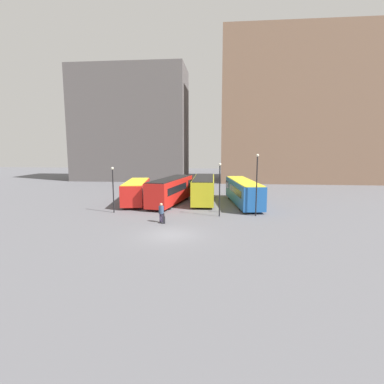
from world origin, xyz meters
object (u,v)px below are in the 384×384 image
(bus_2, at_px, (204,188))
(suitcase, at_px, (164,220))
(lamp_post_1, at_px, (113,185))
(traveler, at_px, (161,211))
(bus_3, at_px, (243,191))
(lamp_post_2, at_px, (257,180))
(bus_1, at_px, (171,190))
(lamp_post_0, at_px, (220,185))
(bus_0, at_px, (136,191))

(bus_2, distance_m, suitcase, 12.61)
(suitcase, relative_size, lamp_post_1, 0.20)
(traveler, xyz_separation_m, suitcase, (0.32, -0.41, -0.73))
(bus_3, bearing_deg, lamp_post_2, 179.63)
(bus_3, bearing_deg, bus_2, 63.01)
(bus_1, xyz_separation_m, lamp_post_2, (9.68, -6.10, 1.92))
(bus_3, relative_size, suitcase, 12.54)
(bus_2, xyz_separation_m, bus_3, (4.91, -1.70, -0.10))
(lamp_post_0, bearing_deg, lamp_post_1, 176.27)
(bus_0, xyz_separation_m, bus_2, (8.26, 2.38, 0.19))
(bus_3, distance_m, lamp_post_2, 6.91)
(suitcase, bearing_deg, bus_0, 19.67)
(traveler, height_order, lamp_post_1, lamp_post_1)
(bus_1, distance_m, suitcase, 10.20)
(bus_3, bearing_deg, traveler, 133.31)
(bus_0, height_order, bus_3, bus_3)
(traveler, bearing_deg, lamp_post_2, -77.41)
(bus_1, height_order, bus_2, bus_1)
(traveler, relative_size, lamp_post_2, 0.29)
(traveler, distance_m, lamp_post_2, 9.99)
(suitcase, bearing_deg, bus_1, -3.18)
(bus_1, relative_size, lamp_post_2, 1.81)
(bus_3, xyz_separation_m, lamp_post_0, (-2.81, -7.09, 1.58))
(lamp_post_0, bearing_deg, lamp_post_2, 8.48)
(bus_2, bearing_deg, lamp_post_2, -146.64)
(traveler, distance_m, lamp_post_0, 6.45)
(bus_2, bearing_deg, traveler, 163.14)
(bus_1, bearing_deg, traveler, -166.11)
(bus_1, distance_m, lamp_post_2, 11.60)
(traveler, bearing_deg, suitcase, -151.06)
(bus_1, xyz_separation_m, bus_2, (3.91, 2.15, -0.02))
(bus_2, height_order, lamp_post_2, lamp_post_2)
(bus_3, relative_size, lamp_post_0, 2.27)
(bus_3, height_order, suitcase, bus_3)
(traveler, relative_size, lamp_post_1, 0.37)
(bus_2, relative_size, lamp_post_0, 2.15)
(bus_1, distance_m, lamp_post_0, 9.08)
(bus_3, bearing_deg, bus_1, 85.03)
(bus_0, xyz_separation_m, lamp_post_2, (14.02, -5.87, 2.13))
(lamp_post_2, bearing_deg, lamp_post_1, 179.29)
(traveler, bearing_deg, bus_3, -47.79)
(lamp_post_0, height_order, lamp_post_1, lamp_post_0)
(lamp_post_1, height_order, lamp_post_2, lamp_post_2)
(bus_2, relative_size, lamp_post_2, 1.85)
(lamp_post_0, bearing_deg, bus_3, 68.37)
(bus_3, distance_m, traveler, 12.97)
(bus_0, xyz_separation_m, lamp_post_1, (-0.85, -5.69, 1.41))
(bus_2, height_order, lamp_post_0, lamp_post_0)
(lamp_post_0, bearing_deg, bus_2, 103.41)
(bus_2, xyz_separation_m, lamp_post_2, (5.77, -8.25, 1.94))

